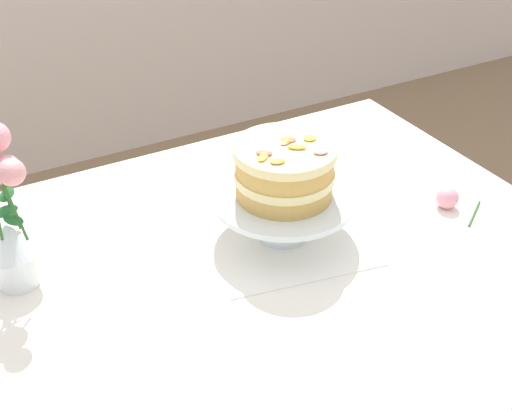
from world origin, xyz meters
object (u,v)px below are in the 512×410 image
(layer_cake, at_px, (284,170))
(flower_vase, at_px, (2,212))
(fallen_rose, at_px, (448,198))
(cake_stand, at_px, (284,201))
(dining_table, at_px, (242,311))

(layer_cake, xyz_separation_m, flower_vase, (-0.51, 0.11, 0.00))
(layer_cake, bearing_deg, fallen_rose, -13.16)
(layer_cake, height_order, fallen_rose, layer_cake)
(layer_cake, relative_size, flower_vase, 0.58)
(flower_vase, distance_m, fallen_rose, 0.91)
(cake_stand, height_order, fallen_rose, cake_stand)
(fallen_rose, bearing_deg, layer_cake, 166.84)
(dining_table, distance_m, layer_cake, 0.29)
(flower_vase, bearing_deg, dining_table, -26.38)
(dining_table, height_order, cake_stand, cake_stand)
(dining_table, xyz_separation_m, layer_cake, (0.14, 0.07, 0.25))
(cake_stand, distance_m, flower_vase, 0.53)
(cake_stand, distance_m, layer_cake, 0.07)
(layer_cake, xyz_separation_m, fallen_rose, (0.37, -0.09, -0.13))
(dining_table, bearing_deg, fallen_rose, -1.26)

